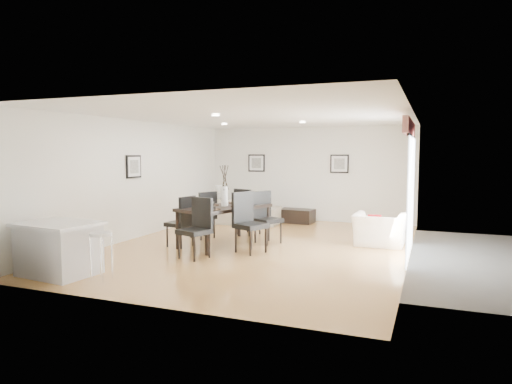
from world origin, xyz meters
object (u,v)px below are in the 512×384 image
at_px(armchair, 379,230).
at_px(dining_chair_efar, 265,214).
at_px(coffee_table, 296,216).
at_px(side_table, 219,208).
at_px(kitchen_island, 59,248).
at_px(sofa, 237,211).
at_px(dining_chair_wnear, 183,219).
at_px(dining_chair_head, 198,224).
at_px(dining_chair_wfar, 205,212).
at_px(dining_chair_enear, 247,219).
at_px(dining_table, 225,210).
at_px(dining_chair_foot, 246,209).
at_px(bar_stool, 101,239).

bearing_deg(armchair, dining_chair_efar, 15.02).
distance_m(coffee_table, side_table, 2.52).
bearing_deg(coffee_table, kitchen_island, -102.68).
relative_size(sofa, kitchen_island, 1.80).
bearing_deg(coffee_table, armchair, -39.22).
distance_m(dining_chair_wnear, dining_chair_head, 1.04).
distance_m(armchair, side_table, 5.67).
xyz_separation_m(dining_chair_wfar, dining_chair_enear, (1.42, -0.92, 0.06)).
distance_m(armchair, dining_table, 3.31).
distance_m(armchair, dining_chair_foot, 3.13).
xyz_separation_m(armchair, dining_chair_foot, (-3.12, 0.13, 0.28)).
xyz_separation_m(dining_chair_wnear, dining_chair_wfar, (-0.01, 0.98, 0.01)).
bearing_deg(armchair, coffee_table, -41.96).
height_order(coffee_table, kitchen_island, kitchen_island).
distance_m(dining_table, bar_stool, 3.20).
xyz_separation_m(dining_chair_foot, kitchen_island, (-1.45, -4.37, -0.19)).
bearing_deg(bar_stool, dining_chair_foot, 82.09).
xyz_separation_m(dining_chair_efar, dining_chair_foot, (-0.75, 0.70, -0.01)).
xyz_separation_m(dining_chair_efar, side_table, (-2.66, 3.18, -0.35)).
bearing_deg(dining_chair_efar, dining_chair_foot, 76.74).
xyz_separation_m(armchair, dining_chair_enear, (-2.38, -1.57, 0.33)).
bearing_deg(dining_chair_wfar, dining_chair_efar, 118.18).
height_order(dining_chair_foot, kitchen_island, dining_chair_foot).
height_order(sofa, kitchen_island, kitchen_island).
distance_m(armchair, kitchen_island, 6.24).
xyz_separation_m(sofa, armchair, (4.03, -1.71, -0.00)).
xyz_separation_m(armchair, dining_table, (-3.09, -1.11, 0.41)).
bearing_deg(dining_table, sofa, 127.46).
xyz_separation_m(dining_chair_foot, bar_stool, (-0.61, -4.37, 0.02)).
xyz_separation_m(dining_chair_wnear, dining_chair_enear, (1.42, 0.06, 0.07)).
height_order(dining_table, dining_chair_wnear, dining_chair_wnear).
distance_m(dining_chair_wfar, dining_chair_foot, 1.04).
height_order(dining_chair_foot, bar_stool, dining_chair_foot).
distance_m(dining_chair_enear, kitchen_island, 3.46).
relative_size(dining_chair_wnear, dining_chair_efar, 0.95).
height_order(armchair, dining_chair_wfar, dining_chair_wfar).
height_order(dining_chair_efar, side_table, dining_chair_efar).
bearing_deg(sofa, coffee_table, -160.02).
xyz_separation_m(dining_chair_wnear, dining_chair_efar, (1.43, 1.06, 0.03)).
relative_size(dining_chair_wfar, dining_chair_foot, 0.98).
xyz_separation_m(coffee_table, kitchen_island, (-2.05, -6.65, 0.24)).
height_order(sofa, dining_chair_head, dining_chair_head).
xyz_separation_m(coffee_table, bar_stool, (-1.20, -6.65, 0.45)).
bearing_deg(kitchen_island, bar_stool, 5.63).
distance_m(dining_chair_wnear, kitchen_island, 2.73).
height_order(dining_chair_wfar, kitchen_island, dining_chair_wfar).
xyz_separation_m(armchair, dining_chair_efar, (-2.37, -0.56, 0.29)).
xyz_separation_m(dining_chair_efar, dining_chair_head, (-0.69, -1.79, 0.00)).
height_order(sofa, dining_chair_foot, dining_chair_foot).
distance_m(coffee_table, bar_stool, 6.77).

